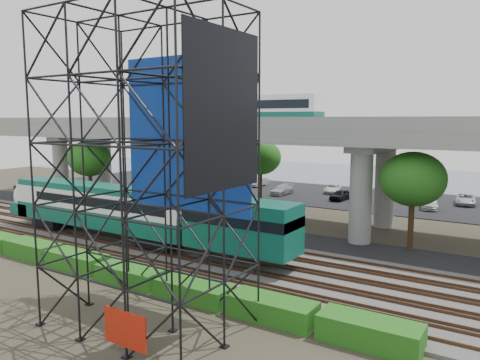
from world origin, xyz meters
The scene contains 13 objects.
ground centered at (0.00, 0.00, 0.00)m, with size 140.00×140.00×0.00m, color #474233.
ballast_bed centered at (0.00, 2.00, 0.10)m, with size 90.00×12.00×0.20m, color slate.
service_road centered at (0.00, 10.50, 0.04)m, with size 90.00×5.00×0.08m, color black.
parking_lot centered at (0.00, 34.00, 0.04)m, with size 90.00×18.00×0.08m, color black.
harbor_water centered at (0.00, 56.00, 0.01)m, with size 140.00×40.00×0.03m, color #496079.
rail_tracks centered at (0.00, 2.00, 0.28)m, with size 90.00×9.52×0.16m.
commuter_train centered at (-6.67, 2.00, 2.88)m, with size 29.30×3.06×4.30m.
overpass centered at (-0.09, 16.00, 8.21)m, with size 80.00×12.00×12.40m.
scaffold_tower centered at (6.12, -7.98, 7.47)m, with size 9.36×6.36×15.00m.
hedge_strip centered at (1.01, -4.30, 0.56)m, with size 34.60×1.80×1.20m.
trees centered at (-4.67, 16.17, 5.57)m, with size 40.94×16.94×7.69m.
suv centered at (-5.55, 11.01, 0.82)m, with size 2.45×5.32×1.48m, color black.
parked_cars centered at (0.64, 33.49, 0.71)m, with size 36.80×9.72×1.32m.
Camera 1 is at (21.78, -24.28, 10.12)m, focal length 35.00 mm.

